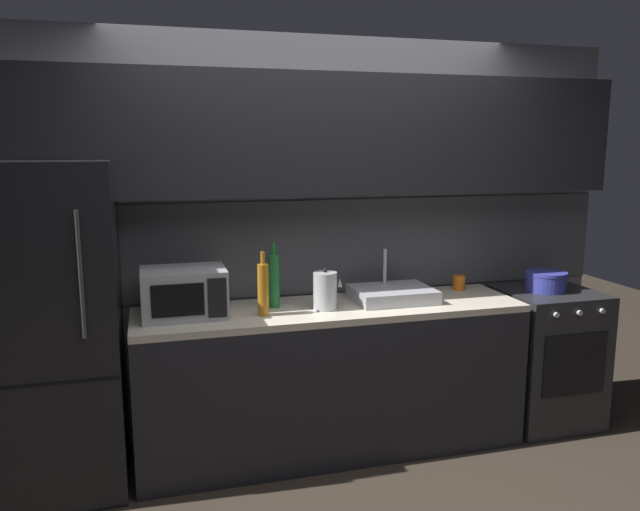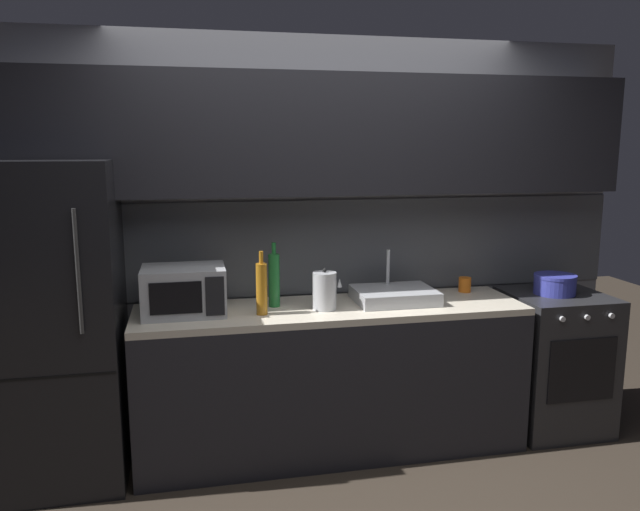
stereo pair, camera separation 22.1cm
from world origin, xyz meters
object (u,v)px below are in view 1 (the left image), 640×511
oven_range (545,356)px  wine_bottle_green (274,280)px  wine_bottle_amber (263,289)px  mug_orange (459,283)px  cooking_pot (546,281)px  kettle (325,291)px  microwave (184,293)px  refrigerator (54,329)px

oven_range → wine_bottle_green: (-1.82, 0.07, 0.61)m
oven_range → wine_bottle_amber: bearing=-177.5°
mug_orange → cooking_pot: (0.54, -0.18, 0.02)m
oven_range → kettle: bearing=-178.1°
cooking_pot → oven_range: bearing=-3.0°
microwave → wine_bottle_amber: wine_bottle_amber is taller
wine_bottle_amber → mug_orange: 1.38m
microwave → oven_range: bearing=-0.5°
refrigerator → wine_bottle_green: size_ratio=4.61×
kettle → wine_bottle_green: (-0.28, 0.13, 0.05)m
refrigerator → oven_range: refrigerator is taller
wine_bottle_amber → microwave: bearing=166.2°
refrigerator → cooking_pot: 3.00m
microwave → wine_bottle_amber: bearing=-13.8°
kettle → wine_bottle_amber: wine_bottle_amber is taller
microwave → cooking_pot: size_ratio=1.74×
wine_bottle_amber → mug_orange: (1.35, 0.26, -0.10)m
wine_bottle_green → cooking_pot: 1.80m
refrigerator → mug_orange: size_ratio=18.65×
microwave → cooking_pot: microwave is taller
cooking_pot → kettle: bearing=-178.0°
oven_range → wine_bottle_amber: wine_bottle_amber is taller
oven_range → mug_orange: 0.77m
oven_range → mug_orange: (-0.56, 0.18, 0.50)m
kettle → refrigerator: bearing=177.9°
kettle → wine_bottle_green: size_ratio=0.63×
refrigerator → wine_bottle_green: bearing=3.5°
oven_range → refrigerator: bearing=180.0°
kettle → mug_orange: bearing=13.2°
refrigerator → wine_bottle_amber: refrigerator is taller
refrigerator → kettle: 1.48m
microwave → kettle: 0.80m
refrigerator → oven_range: (3.02, -0.00, -0.43)m
microwave → mug_orange: size_ratio=4.85×
microwave → wine_bottle_green: wine_bottle_green is taller
mug_orange → microwave: bearing=-174.9°
refrigerator → microwave: (0.68, 0.02, 0.15)m
mug_orange → refrigerator: bearing=-175.9°
wine_bottle_amber → wine_bottle_green: (0.09, 0.16, 0.01)m
microwave → cooking_pot: (2.32, -0.02, -0.07)m
wine_bottle_green → wine_bottle_amber: bearing=-120.3°
kettle → wine_bottle_amber: bearing=-174.9°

